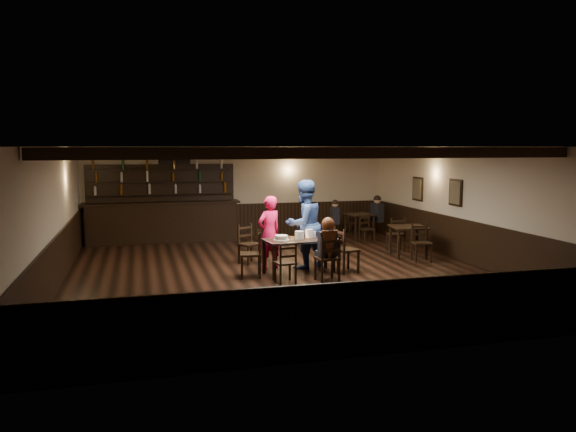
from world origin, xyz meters
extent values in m
plane|color=black|center=(0.00, 0.00, 0.00)|extent=(10.00, 10.00, 0.00)
cube|color=beige|center=(0.00, 5.00, 1.35)|extent=(9.00, 0.02, 2.70)
cube|color=beige|center=(0.00, -5.00, 1.35)|extent=(9.00, 0.02, 2.70)
cube|color=beige|center=(-4.50, 0.00, 1.35)|extent=(0.02, 10.00, 2.70)
cube|color=beige|center=(4.50, 0.00, 1.35)|extent=(0.02, 10.00, 2.70)
cube|color=silver|center=(0.00, 0.00, 2.70)|extent=(9.00, 10.00, 0.02)
cube|color=black|center=(0.00, 4.97, 0.50)|extent=(9.00, 0.04, 1.00)
cube|color=black|center=(0.00, -4.97, 0.50)|extent=(9.00, 0.04, 1.00)
cube|color=black|center=(-4.47, 0.00, 0.50)|extent=(0.04, 10.00, 1.00)
cube|color=black|center=(4.47, 0.00, 0.50)|extent=(0.04, 10.00, 1.00)
cube|color=black|center=(-1.90, 4.97, 1.85)|extent=(0.90, 0.03, 1.00)
cube|color=black|center=(-1.90, 4.95, 1.85)|extent=(0.80, 0.02, 0.90)
cube|color=black|center=(4.47, 0.50, 1.60)|extent=(0.03, 0.55, 0.65)
cube|color=#72664C|center=(4.45, 0.50, 1.60)|extent=(0.02, 0.45, 0.55)
cube|color=black|center=(4.47, 2.40, 1.55)|extent=(0.03, 0.55, 0.65)
cube|color=#72664C|center=(4.45, 2.40, 1.55)|extent=(0.02, 0.45, 0.55)
cube|color=black|center=(0.00, -3.00, 2.60)|extent=(8.90, 0.18, 0.18)
cube|color=black|center=(0.00, -1.00, 2.60)|extent=(8.90, 0.18, 0.18)
cube|color=black|center=(0.00, 1.00, 2.60)|extent=(8.90, 0.18, 0.18)
cube|color=black|center=(0.00, 3.00, 2.60)|extent=(8.90, 0.18, 0.18)
cube|color=black|center=(-0.30, -0.60, 0.36)|extent=(0.07, 0.07, 0.71)
cube|color=black|center=(-0.37, 0.06, 0.36)|extent=(0.07, 0.07, 0.71)
cube|color=black|center=(1.14, -0.45, 0.36)|extent=(0.07, 0.07, 0.71)
cube|color=black|center=(1.07, 0.21, 0.36)|extent=(0.07, 0.07, 0.71)
cube|color=black|center=(0.38, -0.19, 0.73)|extent=(1.65, 0.94, 0.04)
cube|color=#A5A8AD|center=(0.35, 0.18, 0.73)|extent=(1.57, 0.19, 0.04)
cube|color=#A5A8AD|center=(0.42, -0.57, 0.73)|extent=(1.57, 0.19, 0.04)
cube|color=#A5A8AD|center=(1.15, -0.12, 0.73)|extent=(0.11, 0.79, 0.04)
cube|color=#A5A8AD|center=(-0.38, -0.27, 0.73)|extent=(0.11, 0.79, 0.04)
cube|color=black|center=(-0.01, -0.72, 0.19)|extent=(0.04, 0.04, 0.39)
cube|color=black|center=(0.03, -1.02, 0.19)|extent=(0.04, 0.04, 0.39)
cube|color=black|center=(-0.33, -0.76, 0.19)|extent=(0.04, 0.04, 0.39)
cube|color=black|center=(-0.29, -1.06, 0.19)|extent=(0.04, 0.04, 0.39)
cube|color=black|center=(-0.15, -0.89, 0.40)|extent=(0.42, 0.41, 0.04)
cube|color=black|center=(-0.13, -1.04, 0.61)|extent=(0.38, 0.08, 0.40)
cube|color=black|center=(-0.13, -1.04, 0.57)|extent=(0.32, 0.07, 0.04)
cube|color=black|center=(-0.13, -1.04, 0.73)|extent=(0.32, 0.07, 0.04)
cube|color=black|center=(0.88, -0.78, 0.22)|extent=(0.04, 0.04, 0.45)
cube|color=black|center=(0.91, -1.13, 0.22)|extent=(0.04, 0.04, 0.45)
cube|color=black|center=(0.51, -0.81, 0.22)|extent=(0.04, 0.04, 0.45)
cube|color=black|center=(0.53, -1.16, 0.22)|extent=(0.04, 0.04, 0.45)
cube|color=black|center=(0.71, -0.97, 0.47)|extent=(0.47, 0.45, 0.04)
cube|color=black|center=(0.72, -1.15, 0.70)|extent=(0.44, 0.07, 0.47)
cube|color=black|center=(0.72, -1.15, 0.65)|extent=(0.37, 0.05, 0.05)
cube|color=black|center=(0.72, -1.15, 0.84)|extent=(0.37, 0.05, 0.05)
cube|color=black|center=(-0.86, 0.00, 0.23)|extent=(0.04, 0.04, 0.46)
cube|color=black|center=(-0.50, -0.05, 0.23)|extent=(0.04, 0.04, 0.46)
cube|color=black|center=(-0.92, -0.38, 0.23)|extent=(0.04, 0.04, 0.46)
cube|color=black|center=(-0.56, -0.43, 0.23)|extent=(0.04, 0.04, 0.46)
cube|color=black|center=(-0.71, -0.21, 0.48)|extent=(0.49, 0.51, 0.04)
cube|color=black|center=(-0.53, -0.24, 0.72)|extent=(0.11, 0.45, 0.48)
cube|color=black|center=(-0.53, -0.24, 0.67)|extent=(0.09, 0.38, 0.05)
cube|color=black|center=(-0.53, -0.24, 0.87)|extent=(0.09, 0.38, 0.05)
cube|color=black|center=(1.60, -0.44, 0.23)|extent=(0.05, 0.05, 0.47)
cube|color=black|center=(1.24, -0.52, 0.23)|extent=(0.05, 0.05, 0.47)
cube|color=black|center=(1.51, -0.06, 0.23)|extent=(0.05, 0.05, 0.47)
cube|color=black|center=(1.15, -0.14, 0.23)|extent=(0.05, 0.05, 0.47)
cube|color=black|center=(1.37, -0.29, 0.49)|extent=(0.52, 0.54, 0.04)
cube|color=black|center=(1.19, -0.33, 0.73)|extent=(0.14, 0.45, 0.49)
cube|color=black|center=(1.19, -0.33, 0.68)|extent=(0.11, 0.39, 0.05)
cube|color=black|center=(1.19, -0.33, 0.88)|extent=(0.11, 0.39, 0.05)
cube|color=black|center=(-0.56, 0.86, 0.22)|extent=(0.05, 0.05, 0.44)
cube|color=black|center=(-0.72, 1.16, 0.22)|extent=(0.05, 0.05, 0.44)
cube|color=black|center=(-0.23, 1.03, 0.22)|extent=(0.05, 0.05, 0.44)
cube|color=black|center=(-0.39, 1.33, 0.22)|extent=(0.05, 0.05, 0.44)
cube|color=black|center=(-0.48, 1.10, 0.46)|extent=(0.57, 0.56, 0.04)
cube|color=black|center=(-0.56, 1.25, 0.69)|extent=(0.39, 0.23, 0.46)
cube|color=black|center=(-0.56, 1.25, 0.64)|extent=(0.34, 0.19, 0.05)
cube|color=black|center=(-0.56, 1.25, 0.82)|extent=(0.34, 0.19, 0.05)
imported|color=#FF1458|center=(-0.16, 0.46, 0.81)|extent=(0.70, 0.60, 1.62)
imported|color=navy|center=(0.61, 0.35, 0.99)|extent=(1.18, 1.07, 1.97)
cube|color=black|center=(0.71, -0.84, 0.52)|extent=(0.33, 0.33, 0.14)
cube|color=black|center=(0.71, -0.97, 0.76)|extent=(0.35, 0.21, 0.50)
cylinder|color=black|center=(0.71, -0.97, 0.99)|extent=(0.10, 0.35, 0.35)
sphere|color=#D8A384|center=(0.71, -0.97, 1.15)|extent=(0.22, 0.22, 0.22)
sphere|color=#351D0C|center=(0.71, -1.00, 1.16)|extent=(0.27, 0.27, 0.27)
cone|color=#351D0C|center=(0.71, -1.11, 0.74)|extent=(0.21, 0.21, 0.63)
cylinder|color=white|center=(-0.06, -0.23, 0.76)|extent=(0.33, 0.33, 0.01)
cylinder|color=white|center=(-0.06, -0.23, 0.81)|extent=(0.27, 0.27, 0.09)
cylinder|color=silver|center=(-0.06, -0.23, 0.79)|extent=(0.29, 0.29, 0.04)
cylinder|color=white|center=(0.34, -0.22, 0.84)|extent=(0.19, 0.19, 0.18)
cylinder|color=white|center=(0.60, -0.08, 0.85)|extent=(0.16, 0.16, 0.19)
cylinder|color=#A5A8AD|center=(0.37, -0.09, 0.77)|extent=(0.05, 0.05, 0.03)
sphere|color=orange|center=(0.37, -0.09, 0.79)|extent=(0.03, 0.03, 0.03)
cylinder|color=silver|center=(0.80, -0.28, 0.80)|extent=(0.04, 0.04, 0.10)
cylinder|color=#A5A8AD|center=(0.76, -0.23, 0.80)|extent=(0.04, 0.04, 0.10)
cylinder|color=silver|center=(0.73, -0.02, 0.81)|extent=(0.08, 0.08, 0.12)
cube|color=maroon|center=(0.89, -0.27, 0.75)|extent=(0.33, 0.24, 0.00)
cube|color=#0F1B4B|center=(0.93, -0.04, 0.75)|extent=(0.34, 0.24, 0.00)
cube|color=black|center=(-2.28, 4.65, 0.55)|extent=(4.14, 0.60, 1.10)
cube|color=black|center=(-2.28, 4.65, 1.12)|extent=(4.34, 0.70, 0.05)
cube|color=black|center=(-2.28, 4.92, 1.10)|extent=(4.14, 0.10, 2.20)
cube|color=black|center=(-2.28, 4.82, 1.35)|extent=(4.04, 0.22, 0.03)
cube|color=black|center=(-2.28, 4.82, 1.70)|extent=(4.04, 0.22, 0.03)
cube|color=black|center=(-2.28, 4.82, 2.05)|extent=(4.04, 0.22, 0.03)
cube|color=black|center=(3.48, 0.97, 0.73)|extent=(0.95, 0.95, 0.04)
cube|color=black|center=(3.09, 0.68, 0.35)|extent=(0.05, 0.05, 0.71)
cube|color=black|center=(3.19, 1.36, 0.35)|extent=(0.05, 0.05, 0.71)
cube|color=black|center=(3.77, 0.57, 0.35)|extent=(0.05, 0.05, 0.71)
cube|color=black|center=(3.87, 1.25, 0.35)|extent=(0.05, 0.05, 0.71)
cube|color=black|center=(3.29, 3.68, 0.73)|extent=(0.83, 0.83, 0.04)
cube|color=black|center=(3.04, 3.33, 0.35)|extent=(0.05, 0.05, 0.71)
cube|color=black|center=(2.95, 3.92, 0.35)|extent=(0.05, 0.05, 0.71)
cube|color=black|center=(3.63, 3.43, 0.35)|extent=(0.05, 0.05, 0.71)
cube|color=black|center=(3.54, 4.02, 0.35)|extent=(0.05, 0.05, 0.71)
cube|color=black|center=(2.57, 3.77, 0.72)|extent=(0.24, 0.36, 0.49)
sphere|color=#D8A384|center=(2.57, 3.77, 1.05)|extent=(0.19, 0.19, 0.19)
sphere|color=black|center=(2.57, 3.77, 1.08)|extent=(0.20, 0.20, 0.20)
cube|color=black|center=(3.92, 3.85, 0.75)|extent=(0.32, 0.43, 0.56)
sphere|color=#D8A384|center=(3.92, 3.85, 1.12)|extent=(0.21, 0.21, 0.21)
sphere|color=black|center=(3.92, 3.85, 1.15)|extent=(0.22, 0.22, 0.22)
camera|label=1|loc=(-2.93, -11.47, 2.70)|focal=35.00mm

